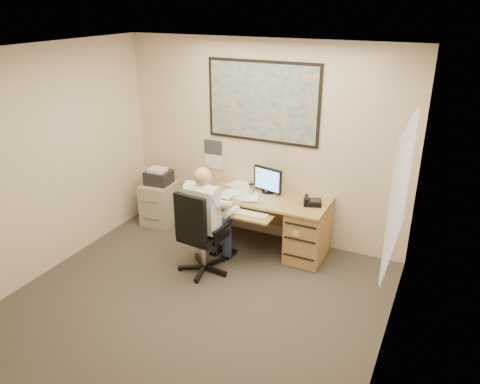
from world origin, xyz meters
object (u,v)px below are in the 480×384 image
at_px(desk, 291,222).
at_px(filing_cabinet, 160,199).
at_px(office_chair, 202,249).
at_px(person, 204,220).

bearing_deg(desk, filing_cabinet, 179.10).
xyz_separation_m(office_chair, person, (-0.01, 0.08, 0.35)).
relative_size(filing_cabinet, person, 0.64).
bearing_deg(person, filing_cabinet, 150.10).
distance_m(filing_cabinet, office_chair, 1.60).
height_order(office_chair, person, person).
height_order(desk, filing_cabinet, desk).
bearing_deg(office_chair, person, 99.83).
bearing_deg(desk, office_chair, -131.20).
bearing_deg(office_chair, desk, 54.83).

